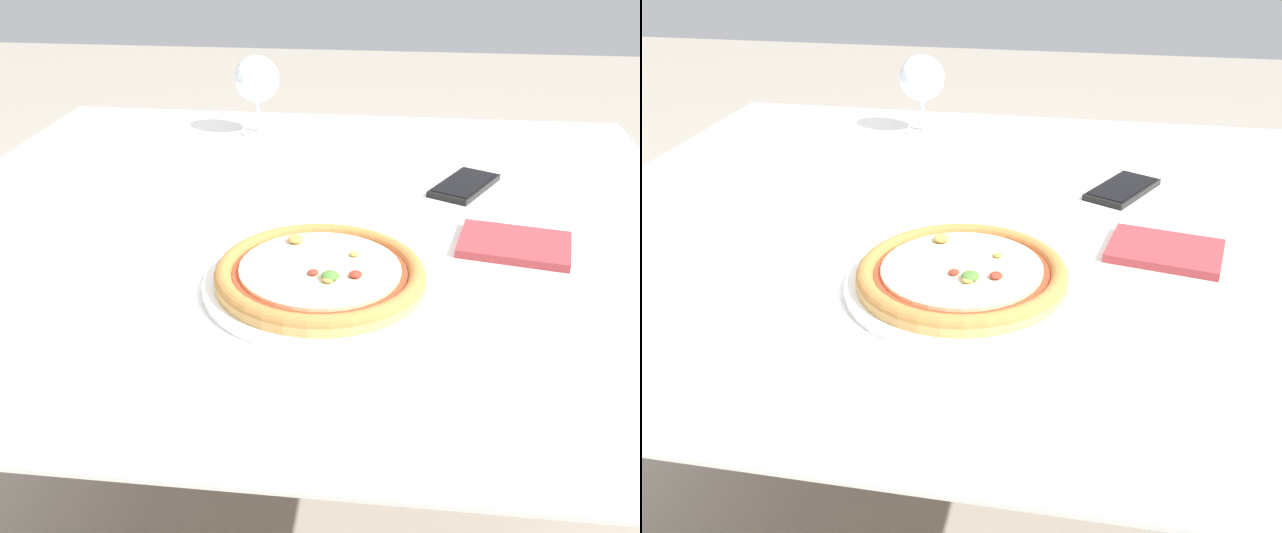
{
  "view_description": "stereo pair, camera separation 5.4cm",
  "coord_description": "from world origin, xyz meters",
  "views": [
    {
      "loc": [
        0.14,
        -0.99,
        1.15
      ],
      "look_at": [
        0.05,
        -0.22,
        0.74
      ],
      "focal_mm": 40.0,
      "sensor_mm": 36.0,
      "label": 1
    },
    {
      "loc": [
        0.19,
        -0.98,
        1.15
      ],
      "look_at": [
        0.05,
        -0.22,
        0.74
      ],
      "focal_mm": 40.0,
      "sensor_mm": 36.0,
      "label": 2
    }
  ],
  "objects": [
    {
      "name": "wine_glass_far_left",
      "position": [
        -0.15,
        0.41,
        0.82
      ],
      "size": [
        0.09,
        0.09,
        0.16
      ],
      "color": "silver",
      "rests_on": "dining_table"
    },
    {
      "name": "cell_phone",
      "position": [
        0.25,
        0.15,
        0.72
      ],
      "size": [
        0.13,
        0.16,
        0.01
      ],
      "color": "black",
      "rests_on": "dining_table"
    },
    {
      "name": "fork",
      "position": [
        -0.35,
        -0.08,
        0.71
      ],
      "size": [
        0.05,
        0.17,
        0.0
      ],
      "color": "silver",
      "rests_on": "dining_table"
    },
    {
      "name": "dining_table",
      "position": [
        0.0,
        0.0,
        0.63
      ],
      "size": [
        1.2,
        1.12,
        0.71
      ],
      "color": "brown",
      "rests_on": "ground_plane"
    },
    {
      "name": "napkin_folded",
      "position": [
        0.3,
        -0.08,
        0.72
      ],
      "size": [
        0.17,
        0.14,
        0.01
      ],
      "color": "#933338",
      "rests_on": "dining_table"
    },
    {
      "name": "pizza_plate",
      "position": [
        0.05,
        -0.22,
        0.73
      ],
      "size": [
        0.29,
        0.29,
        0.04
      ],
      "color": "white",
      "rests_on": "dining_table"
    }
  ]
}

